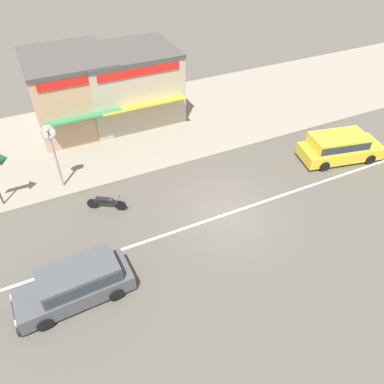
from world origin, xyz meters
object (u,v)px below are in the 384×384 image
(motorcycle_0, at_px, (107,202))
(street_clock, at_px, (51,142))
(shopfront_mid_block, at_px, (72,91))
(minivan_dark_grey_0, at_px, (76,283))
(minivan_yellow_1, at_px, (339,146))
(shopfront_corner_warung, at_px, (130,84))

(motorcycle_0, xyz_separation_m, street_clock, (-1.66, 2.64, 2.44))
(motorcycle_0, relative_size, shopfront_mid_block, 0.27)
(minivan_dark_grey_0, xyz_separation_m, street_clock, (0.69, 7.14, 2.03))
(minivan_yellow_1, xyz_separation_m, motorcycle_0, (-13.39, 1.47, -0.42))
(street_clock, distance_m, shopfront_corner_warung, 8.12)
(minivan_dark_grey_0, height_order, motorcycle_0, minivan_dark_grey_0)
(motorcycle_0, height_order, street_clock, street_clock)
(motorcycle_0, relative_size, street_clock, 0.48)
(minivan_dark_grey_0, distance_m, motorcycle_0, 5.09)
(motorcycle_0, xyz_separation_m, shopfront_corner_warung, (4.14, 8.31, 1.99))
(motorcycle_0, height_order, shopfront_mid_block, shopfront_mid_block)
(shopfront_corner_warung, bearing_deg, street_clock, -135.68)
(street_clock, height_order, shopfront_corner_warung, shopfront_corner_warung)
(minivan_yellow_1, bearing_deg, shopfront_corner_warung, 133.43)
(motorcycle_0, bearing_deg, shopfront_corner_warung, 63.53)
(minivan_dark_grey_0, relative_size, street_clock, 1.26)
(shopfront_mid_block, bearing_deg, minivan_yellow_1, -38.75)
(minivan_dark_grey_0, bearing_deg, shopfront_mid_block, 77.77)
(minivan_dark_grey_0, relative_size, shopfront_corner_warung, 0.76)
(motorcycle_0, bearing_deg, street_clock, 122.22)
(minivan_dark_grey_0, xyz_separation_m, motorcycle_0, (2.36, 4.50, -0.42))
(minivan_yellow_1, xyz_separation_m, street_clock, (-15.06, 4.12, 2.02))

